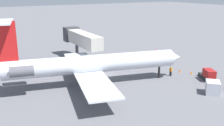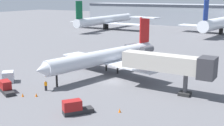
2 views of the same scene
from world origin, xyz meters
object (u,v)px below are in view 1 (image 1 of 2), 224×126
(regional_jet, at_px, (87,64))
(traffic_cone_near, at_px, (132,55))
(ground_crew_marshaller, at_px, (171,71))
(baggage_tug_spare, at_px, (158,55))
(traffic_cone_mid, at_px, (180,71))
(traffic_cone_far, at_px, (191,72))
(jet_bridge, at_px, (80,38))
(cargo_container_uld, at_px, (213,88))
(baggage_tug_lead, at_px, (208,75))

(regional_jet, height_order, traffic_cone_near, regional_jet)
(ground_crew_marshaller, bearing_deg, baggage_tug_spare, -29.40)
(traffic_cone_mid, xyz_separation_m, traffic_cone_far, (-1.79, -1.05, 0.00))
(regional_jet, relative_size, jet_bridge, 2.05)
(baggage_tug_spare, height_order, traffic_cone_near, baggage_tug_spare)
(baggage_tug_spare, xyz_separation_m, traffic_cone_far, (-11.03, 1.56, -0.56))
(regional_jet, height_order, traffic_cone_far, regional_jet)
(baggage_tug_spare, distance_m, cargo_container_uld, 20.09)
(baggage_tug_spare, bearing_deg, jet_bridge, 59.61)
(baggage_tug_lead, distance_m, traffic_cone_mid, 5.62)
(baggage_tug_spare, bearing_deg, cargo_container_uld, 162.39)
(traffic_cone_mid, bearing_deg, ground_crew_marshaller, 102.61)
(ground_crew_marshaller, height_order, baggage_tug_lead, baggage_tug_lead)
(ground_crew_marshaller, bearing_deg, cargo_container_uld, 176.91)
(traffic_cone_near, bearing_deg, baggage_tug_spare, -146.00)
(regional_jet, bearing_deg, traffic_cone_far, -103.56)
(cargo_container_uld, distance_m, traffic_cone_far, 9.31)
(ground_crew_marshaller, bearing_deg, traffic_cone_far, -105.65)
(jet_bridge, relative_size, baggage_tug_lead, 3.57)
(regional_jet, relative_size, baggage_tug_lead, 7.32)
(traffic_cone_near, bearing_deg, traffic_cone_mid, -177.14)
(baggage_tug_lead, bearing_deg, traffic_cone_far, -2.22)
(traffic_cone_far, bearing_deg, regional_jet, 76.44)
(cargo_container_uld, relative_size, traffic_cone_near, 5.40)
(ground_crew_marshaller, relative_size, cargo_container_uld, 0.57)
(ground_crew_marshaller, bearing_deg, baggage_tug_lead, -141.41)
(regional_jet, relative_size, traffic_cone_far, 55.96)
(jet_bridge, distance_m, ground_crew_marshaller, 20.79)
(jet_bridge, height_order, ground_crew_marshaller, jet_bridge)
(baggage_tug_spare, xyz_separation_m, traffic_cone_mid, (-9.24, 2.61, -0.56))
(regional_jet, distance_m, traffic_cone_far, 19.38)
(cargo_container_uld, relative_size, traffic_cone_far, 5.40)
(baggage_tug_lead, relative_size, traffic_cone_near, 7.64)
(cargo_container_uld, bearing_deg, ground_crew_marshaller, -3.09)
(jet_bridge, relative_size, traffic_cone_far, 27.30)
(cargo_container_uld, bearing_deg, traffic_cone_mid, -19.28)
(cargo_container_uld, distance_m, traffic_cone_mid, 10.52)
(jet_bridge, distance_m, traffic_cone_mid, 21.79)
(traffic_cone_far, bearing_deg, baggage_tug_spare, -8.06)
(jet_bridge, xyz_separation_m, traffic_cone_far, (-19.52, -12.92, -4.41))
(jet_bridge, distance_m, traffic_cone_near, 12.52)
(jet_bridge, distance_m, traffic_cone_far, 23.82)
(jet_bridge, xyz_separation_m, traffic_cone_near, (-3.57, -11.16, -4.41))
(regional_jet, distance_m, baggage_tug_spare, 21.34)
(cargo_container_uld, bearing_deg, baggage_tug_spare, -17.61)
(traffic_cone_near, height_order, traffic_cone_mid, same)
(jet_bridge, xyz_separation_m, cargo_container_uld, (-27.64, -8.40, -3.73))
(traffic_cone_far, bearing_deg, jet_bridge, 33.49)
(jet_bridge, xyz_separation_m, baggage_tug_spare, (-8.49, -14.48, -3.85))
(baggage_tug_spare, relative_size, traffic_cone_mid, 7.30)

